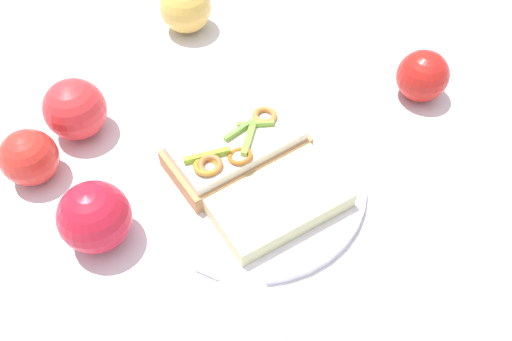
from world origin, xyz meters
TOP-DOWN VIEW (x-y plane):
  - ground_plane at (0.00, 0.00)m, footprint 2.00×2.00m
  - plate at (0.00, 0.00)m, footprint 0.26×0.26m
  - sandwich at (-0.02, -0.03)m, footprint 0.19×0.17m
  - bread_slice_side at (0.03, 0.03)m, footprint 0.18×0.17m
  - apple_1 at (0.07, -0.26)m, footprint 0.08×0.08m
  - apple_2 at (-0.01, -0.24)m, footprint 0.10×0.10m
  - apple_3 at (-0.22, 0.16)m, footprint 0.08×0.08m
  - apple_4 at (0.12, -0.14)m, footprint 0.11×0.11m
  - apple_5 at (-0.26, -0.20)m, footprint 0.09×0.09m
  - drinking_glass at (0.20, 0.06)m, footprint 0.07×0.07m

SIDE VIEW (x-z plane):
  - ground_plane at x=0.00m, z-range 0.00..0.00m
  - plate at x=0.00m, z-range 0.00..0.01m
  - bread_slice_side at x=0.03m, z-range 0.01..0.03m
  - sandwich at x=-0.02m, z-range 0.01..0.05m
  - apple_1 at x=0.07m, z-range 0.00..0.07m
  - apple_3 at x=-0.22m, z-range 0.00..0.07m
  - apple_5 at x=-0.26m, z-range 0.00..0.08m
  - apple_2 at x=-0.01m, z-range 0.00..0.08m
  - apple_4 at x=0.12m, z-range 0.00..0.08m
  - drinking_glass at x=0.20m, z-range 0.00..0.11m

